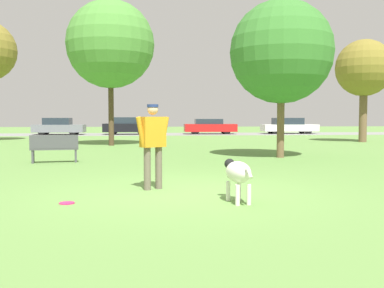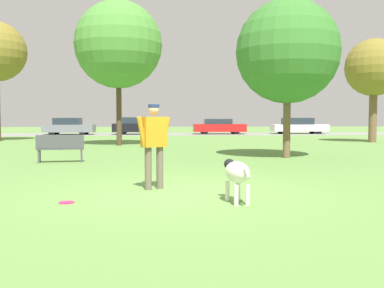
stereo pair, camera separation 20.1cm
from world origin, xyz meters
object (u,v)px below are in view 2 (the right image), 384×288
Objects in this scene: tree_near_right at (288,52)px; parked_car_white at (299,126)px; park_bench at (60,148)px; dog at (237,173)px; parked_car_grey at (69,127)px; frisbee at (67,202)px; parked_car_black at (136,126)px; tree_mid_center at (118,45)px; parked_car_red at (219,127)px; tree_far_right at (374,68)px; person at (154,139)px.

tree_near_right reaches higher than parked_car_white.
park_bench is (-7.30, -1.03, -3.11)m from tree_near_right.
dog is 30.92m from parked_car_grey.
parked_car_black is at bearing 90.52° from frisbee.
tree_mid_center is at bearing 91.64° from frisbee.
park_bench is at bearing -97.26° from tree_mid_center.
dog is 30.14m from parked_car_red.
tree_far_right is 1.46× the size of parked_car_black.
parked_car_white is at bearing 35.70° from person.
tree_near_right is at bearing -90.65° from parked_car_red.
dog is 20.29m from tree_far_right.
tree_near_right is at bearing -107.95° from parked_car_white.
frisbee is at bearing -101.15° from parked_car_red.
tree_far_right reaches higher than parked_car_red.
tree_far_right reaches higher than parked_car_white.
parked_car_white is (7.50, 22.13, -2.90)m from tree_near_right.
parked_car_red is at bearing 88.09° from tree_near_right.
dog is at bearing -3.70° from frisbee.
tree_far_right is 1.23× the size of parked_car_white.
tree_far_right reaches higher than park_bench.
tree_near_right is 1.31× the size of parked_car_grey.
tree_near_right is 8.00m from park_bench.
tree_far_right is 1.32× the size of parked_car_red.
tree_mid_center is at bearing -114.05° from parked_car_red.
tree_far_right is 15.03m from parked_car_red.
park_bench is (-1.07, -8.36, -4.44)m from tree_mid_center.
parked_car_grey reaches higher than frisbee.
person reaches higher than parked_car_white.
park_bench reaches higher than dog.
parked_car_white is (13.73, 14.80, -4.23)m from tree_mid_center.
parked_car_white is at bearing -131.88° from park_bench.
tree_near_right is at bearing -129.53° from tree_far_right.
parked_car_black is 0.90× the size of parked_car_red.
tree_mid_center is 13.87m from tree_far_right.
parked_car_red is (5.16, 28.44, -0.33)m from person.
frisbee is at bearing 76.19° from dog.
tree_mid_center is 1.52× the size of parked_car_white.
tree_mid_center is at bearing -88.34° from parked_car_black.
person is 14.37m from tree_mid_center.
dog reaches higher than frisbee.
frisbee is 29.59m from parked_car_black.
tree_far_right is (13.30, 16.75, 4.06)m from frisbee.
tree_near_right reaches higher than person.
parked_car_black reaches higher than parked_car_red.
parked_car_white is at bearing 2.68° from parked_car_grey.
park_bench is at bearing 102.70° from frisbee.
person reaches higher than parked_car_grey.
parked_car_grey is 5.41m from parked_car_black.
tree_near_right reaches higher than dog.
parked_car_red is (-6.76, 12.98, -3.44)m from tree_far_right.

